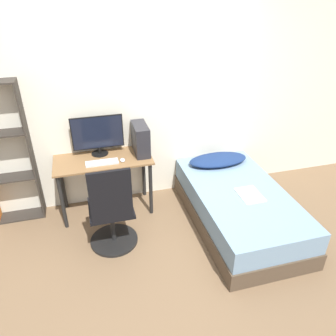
{
  "coord_description": "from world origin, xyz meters",
  "views": [
    {
      "loc": [
        -0.68,
        -2.34,
        2.52
      ],
      "look_at": [
        0.13,
        0.62,
        0.75
      ],
      "focal_mm": 35.0,
      "sensor_mm": 36.0,
      "label": 1
    }
  ],
  "objects_px": {
    "office_chair": "(112,216)",
    "keyboard": "(102,163)",
    "monitor": "(98,134)",
    "bed": "(238,207)",
    "pc_tower": "(141,139)"
  },
  "relations": [
    {
      "from": "pc_tower",
      "to": "office_chair",
      "type": "bearing_deg",
      "value": -123.08
    },
    {
      "from": "office_chair",
      "to": "keyboard",
      "type": "bearing_deg",
      "value": 91.72
    },
    {
      "from": "monitor",
      "to": "keyboard",
      "type": "distance_m",
      "value": 0.35
    },
    {
      "from": "office_chair",
      "to": "keyboard",
      "type": "xyz_separation_m",
      "value": [
        -0.02,
        0.56,
        0.34
      ]
    },
    {
      "from": "office_chair",
      "to": "monitor",
      "type": "xyz_separation_m",
      "value": [
        -0.02,
        0.81,
        0.58
      ]
    },
    {
      "from": "office_chair",
      "to": "keyboard",
      "type": "relative_size",
      "value": 2.79
    },
    {
      "from": "keyboard",
      "to": "pc_tower",
      "type": "height_order",
      "value": "pc_tower"
    },
    {
      "from": "keyboard",
      "to": "bed",
      "type": "bearing_deg",
      "value": -20.82
    },
    {
      "from": "bed",
      "to": "pc_tower",
      "type": "height_order",
      "value": "pc_tower"
    },
    {
      "from": "bed",
      "to": "monitor",
      "type": "xyz_separation_m",
      "value": [
        -1.47,
        0.8,
        0.75
      ]
    },
    {
      "from": "bed",
      "to": "office_chair",
      "type": "bearing_deg",
      "value": -179.92
    },
    {
      "from": "bed",
      "to": "keyboard",
      "type": "bearing_deg",
      "value": 159.18
    },
    {
      "from": "bed",
      "to": "keyboard",
      "type": "height_order",
      "value": "keyboard"
    },
    {
      "from": "bed",
      "to": "keyboard",
      "type": "relative_size",
      "value": 5.02
    },
    {
      "from": "monitor",
      "to": "keyboard",
      "type": "height_order",
      "value": "monitor"
    }
  ]
}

